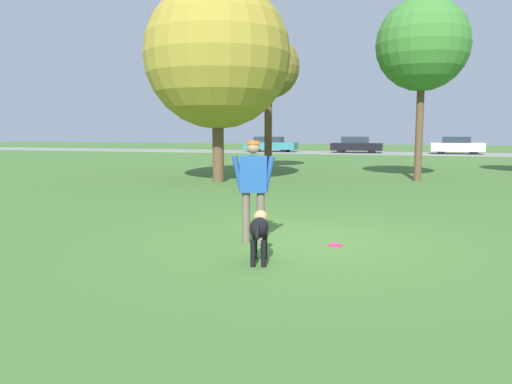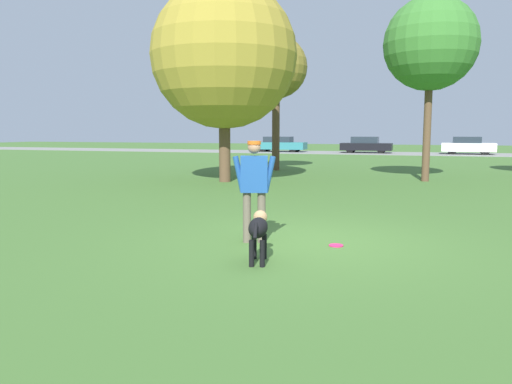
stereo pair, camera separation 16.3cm
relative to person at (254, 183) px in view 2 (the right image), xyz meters
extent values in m
plane|color=#426B2D|center=(0.81, 0.27, -0.97)|extent=(120.00, 120.00, 0.00)
cube|color=gray|center=(0.81, 33.62, -0.96)|extent=(120.00, 6.00, 0.01)
cylinder|color=#665B4C|center=(0.11, 0.03, -0.56)|extent=(0.16, 0.16, 0.82)
cylinder|color=#665B4C|center=(-0.11, -0.03, -0.56)|extent=(0.16, 0.16, 0.82)
cube|color=#1E4C93|center=(0.00, 0.00, 0.14)|extent=(0.47, 0.33, 0.58)
cylinder|color=#1E4C93|center=(0.23, 0.07, 0.14)|extent=(0.23, 0.15, 0.59)
cylinder|color=#1E4C93|center=(-0.23, -0.07, 0.14)|extent=(0.23, 0.15, 0.59)
sphere|color=#A87A5B|center=(0.00, 0.00, 0.57)|extent=(0.25, 0.25, 0.21)
cylinder|color=#D15B19|center=(0.00, 0.00, 0.64)|extent=(0.27, 0.27, 0.06)
ellipsoid|color=black|center=(0.44, -1.18, -0.48)|extent=(0.41, 0.72, 0.26)
ellipsoid|color=tan|center=(0.40, -1.00, -0.53)|extent=(0.21, 0.18, 0.14)
sphere|color=tan|center=(0.35, -0.78, -0.41)|extent=(0.24, 0.24, 0.20)
cylinder|color=black|center=(0.33, -0.99, -0.79)|extent=(0.08, 0.08, 0.36)
cylinder|color=black|center=(0.47, -0.96, -0.79)|extent=(0.08, 0.08, 0.36)
cylinder|color=black|center=(0.42, -1.40, -0.79)|extent=(0.08, 0.08, 0.36)
cylinder|color=black|center=(0.56, -1.37, -0.79)|extent=(0.08, 0.08, 0.36)
cylinder|color=black|center=(0.54, -1.60, -0.44)|extent=(0.10, 0.23, 0.20)
cylinder|color=#E52366|center=(1.30, 0.15, -0.96)|extent=(0.23, 0.23, 0.02)
torus|color=#E52366|center=(1.30, 0.15, -0.96)|extent=(0.23, 0.23, 0.02)
cylinder|color=brown|center=(2.73, 11.27, 0.82)|extent=(0.26, 0.26, 3.59)
sphere|color=#38752D|center=(2.73, 11.27, 3.83)|extent=(3.24, 3.24, 3.24)
cylinder|color=brown|center=(-3.74, 14.47, 0.82)|extent=(0.35, 0.35, 3.58)
sphere|color=olive|center=(-3.74, 14.47, 3.66)|extent=(2.80, 2.80, 2.80)
cylinder|color=brown|center=(-4.03, 8.89, 0.27)|extent=(0.40, 0.40, 2.49)
sphere|color=olive|center=(-4.03, 8.89, 3.41)|extent=(5.05, 5.05, 5.05)
cube|color=teal|center=(-8.89, 33.91, -0.45)|extent=(4.48, 1.73, 0.60)
cube|color=#232D38|center=(-9.03, 33.92, 0.09)|extent=(2.33, 1.48, 0.48)
cylinder|color=black|center=(-7.55, 34.63, -0.66)|extent=(0.63, 0.21, 0.63)
cylinder|color=black|center=(-7.56, 33.18, -0.66)|extent=(0.63, 0.21, 0.63)
cylinder|color=black|center=(-10.23, 34.65, -0.66)|extent=(0.63, 0.21, 0.63)
cylinder|color=black|center=(-10.24, 33.20, -0.66)|extent=(0.63, 0.21, 0.63)
cube|color=black|center=(-1.60, 33.98, -0.46)|extent=(4.11, 1.73, 0.59)
cube|color=#232D38|center=(-1.72, 33.98, 0.09)|extent=(2.14, 1.47, 0.52)
cylinder|color=black|center=(-0.37, 34.68, -0.67)|extent=(0.61, 0.21, 0.61)
cylinder|color=black|center=(-0.38, 33.24, -0.67)|extent=(0.61, 0.21, 0.61)
cylinder|color=black|center=(-2.82, 34.71, -0.67)|extent=(0.61, 0.21, 0.61)
cylinder|color=black|center=(-2.84, 33.27, -0.67)|extent=(0.61, 0.21, 0.61)
cube|color=white|center=(6.06, 33.90, -0.42)|extent=(3.92, 2.01, 0.64)
cube|color=#232D38|center=(5.95, 33.90, 0.14)|extent=(2.07, 1.67, 0.48)
cylinder|color=black|center=(7.25, 34.65, -0.65)|extent=(0.65, 0.23, 0.64)
cylinder|color=black|center=(7.18, 33.05, -0.65)|extent=(0.65, 0.23, 0.64)
cylinder|color=black|center=(4.94, 34.75, -0.65)|extent=(0.65, 0.23, 0.64)
cylinder|color=black|center=(4.88, 33.14, -0.65)|extent=(0.65, 0.23, 0.64)
camera|label=1|loc=(2.33, -7.58, 0.83)|focal=35.00mm
camera|label=2|loc=(2.49, -7.53, 0.83)|focal=35.00mm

